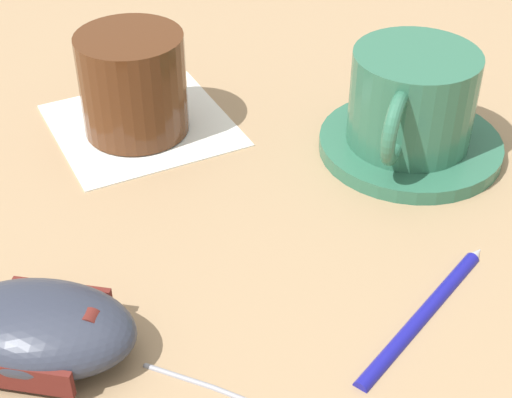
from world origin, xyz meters
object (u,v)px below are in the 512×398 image
object	(u,v)px
coffee_cup	(412,99)
saucer	(410,145)
computer_mouse	(41,328)
pen	(426,308)
drinking_glass	(133,84)

from	to	relation	value
coffee_cup	saucer	bearing A→B (deg)	-65.81
coffee_cup	computer_mouse	distance (m)	0.30
coffee_cup	pen	size ratio (longest dim) A/B	1.06
drinking_glass	computer_mouse	bearing A→B (deg)	168.16
coffee_cup	drinking_glass	xyz separation A→B (m)	(0.05, 0.20, -0.00)
saucer	computer_mouse	bearing A→B (deg)	124.79
pen	drinking_glass	bearing A→B (deg)	37.65
saucer	computer_mouse	xyz separation A→B (m)	(-0.17, 0.25, 0.01)
saucer	drinking_glass	bearing A→B (deg)	76.05
pen	computer_mouse	bearing A→B (deg)	91.75
saucer	coffee_cup	xyz separation A→B (m)	(-0.00, 0.00, 0.04)
computer_mouse	pen	distance (m)	0.22
computer_mouse	saucer	bearing A→B (deg)	-55.21
saucer	drinking_glass	size ratio (longest dim) A/B	1.69
drinking_glass	pen	bearing A→B (deg)	-142.35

